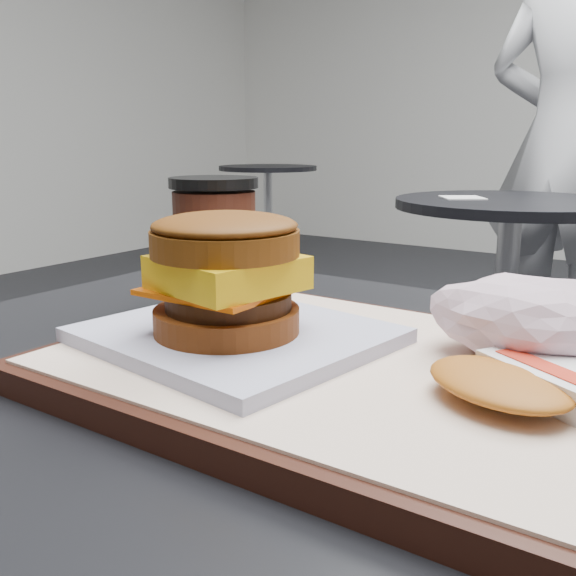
{
  "coord_description": "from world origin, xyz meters",
  "views": [
    {
      "loc": [
        0.19,
        -0.35,
        0.93
      ],
      "look_at": [
        -0.04,
        -0.01,
        0.83
      ],
      "focal_mm": 40.0,
      "sensor_mm": 36.0,
      "label": 1
    }
  ],
  "objects_px": {
    "serving_tray": "(346,371)",
    "hash_brown": "(538,383)",
    "breakfast_sandwich": "(229,290)",
    "crumpled_wrapper": "(527,318)",
    "coffee_cup": "(215,244)",
    "patron": "(570,141)",
    "neighbor_table": "(507,264)"
  },
  "relations": [
    {
      "from": "breakfast_sandwich",
      "to": "patron",
      "type": "distance_m",
      "value": 2.37
    },
    {
      "from": "crumpled_wrapper",
      "to": "patron",
      "type": "xyz_separation_m",
      "value": [
        -0.43,
        2.27,
        0.1
      ]
    },
    {
      "from": "patron",
      "to": "breakfast_sandwich",
      "type": "bearing_deg",
      "value": 105.46
    },
    {
      "from": "serving_tray",
      "to": "hash_brown",
      "type": "distance_m",
      "value": 0.12
    },
    {
      "from": "breakfast_sandwich",
      "to": "neighbor_table",
      "type": "height_order",
      "value": "breakfast_sandwich"
    },
    {
      "from": "breakfast_sandwich",
      "to": "coffee_cup",
      "type": "relative_size",
      "value": 1.7
    },
    {
      "from": "hash_brown",
      "to": "crumpled_wrapper",
      "type": "relative_size",
      "value": 1.1
    },
    {
      "from": "coffee_cup",
      "to": "crumpled_wrapper",
      "type": "bearing_deg",
      "value": -8.46
    },
    {
      "from": "neighbor_table",
      "to": "patron",
      "type": "height_order",
      "value": "patron"
    },
    {
      "from": "coffee_cup",
      "to": "serving_tray",
      "type": "bearing_deg",
      "value": -27.77
    },
    {
      "from": "serving_tray",
      "to": "patron",
      "type": "bearing_deg",
      "value": 98.18
    },
    {
      "from": "serving_tray",
      "to": "coffee_cup",
      "type": "xyz_separation_m",
      "value": [
        -0.2,
        0.11,
        0.05
      ]
    },
    {
      "from": "coffee_cup",
      "to": "neighbor_table",
      "type": "bearing_deg",
      "value": 95.28
    },
    {
      "from": "crumpled_wrapper",
      "to": "neighbor_table",
      "type": "height_order",
      "value": "crumpled_wrapper"
    },
    {
      "from": "breakfast_sandwich",
      "to": "crumpled_wrapper",
      "type": "relative_size",
      "value": 1.73
    },
    {
      "from": "breakfast_sandwich",
      "to": "coffee_cup",
      "type": "bearing_deg",
      "value": 133.71
    },
    {
      "from": "hash_brown",
      "to": "patron",
      "type": "distance_m",
      "value": 2.38
    },
    {
      "from": "crumpled_wrapper",
      "to": "coffee_cup",
      "type": "xyz_separation_m",
      "value": [
        -0.3,
        0.04,
        0.01
      ]
    },
    {
      "from": "serving_tray",
      "to": "coffee_cup",
      "type": "bearing_deg",
      "value": 152.23
    },
    {
      "from": "breakfast_sandwich",
      "to": "crumpled_wrapper",
      "type": "height_order",
      "value": "breakfast_sandwich"
    },
    {
      "from": "coffee_cup",
      "to": "neighbor_table",
      "type": "relative_size",
      "value": 0.17
    },
    {
      "from": "crumpled_wrapper",
      "to": "patron",
      "type": "distance_m",
      "value": 2.31
    },
    {
      "from": "crumpled_wrapper",
      "to": "coffee_cup",
      "type": "height_order",
      "value": "coffee_cup"
    },
    {
      "from": "breakfast_sandwich",
      "to": "crumpled_wrapper",
      "type": "xyz_separation_m",
      "value": [
        0.18,
        0.09,
        -0.01
      ]
    },
    {
      "from": "breakfast_sandwich",
      "to": "hash_brown",
      "type": "bearing_deg",
      "value": 5.34
    },
    {
      "from": "hash_brown",
      "to": "coffee_cup",
      "type": "relative_size",
      "value": 1.08
    },
    {
      "from": "breakfast_sandwich",
      "to": "patron",
      "type": "relative_size",
      "value": 0.11
    },
    {
      "from": "breakfast_sandwich",
      "to": "hash_brown",
      "type": "distance_m",
      "value": 0.2
    },
    {
      "from": "patron",
      "to": "hash_brown",
      "type": "bearing_deg",
      "value": 110.32
    },
    {
      "from": "serving_tray",
      "to": "hash_brown",
      "type": "relative_size",
      "value": 2.81
    },
    {
      "from": "crumpled_wrapper",
      "to": "patron",
      "type": "height_order",
      "value": "patron"
    },
    {
      "from": "neighbor_table",
      "to": "patron",
      "type": "relative_size",
      "value": 0.41
    }
  ]
}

